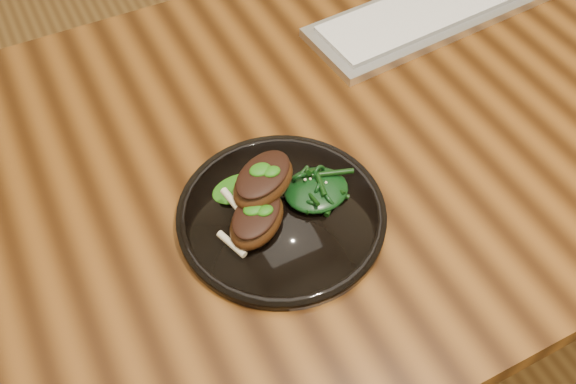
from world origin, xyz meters
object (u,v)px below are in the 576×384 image
(desk, at_px, (388,144))
(plate, at_px, (281,215))
(keyboard, at_px, (441,7))
(greens_heap, at_px, (316,187))
(lamb_chop_front, at_px, (256,219))

(desk, relative_size, plate, 6.01)
(plate, xyz_separation_m, keyboard, (0.44, 0.27, 0.00))
(greens_heap, bearing_deg, desk, 28.60)
(desk, relative_size, lamb_chop_front, 14.77)
(lamb_chop_front, bearing_deg, desk, 22.79)
(desk, height_order, greens_heap, greens_heap)
(plate, bearing_deg, lamb_chop_front, -165.88)
(greens_heap, bearing_deg, plate, -174.81)
(desk, xyz_separation_m, lamb_chop_front, (-0.28, -0.12, 0.12))
(lamb_chop_front, bearing_deg, greens_heap, 9.04)
(plate, bearing_deg, keyboard, 31.34)
(plate, height_order, keyboard, keyboard)
(lamb_chop_front, relative_size, greens_heap, 1.28)
(desk, height_order, plate, plate)
(lamb_chop_front, distance_m, greens_heap, 0.09)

